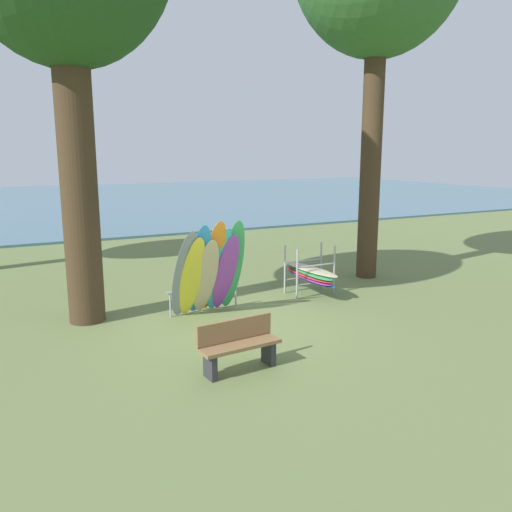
% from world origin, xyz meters
% --- Properties ---
extents(ground_plane, '(80.00, 80.00, 0.00)m').
position_xyz_m(ground_plane, '(0.00, 0.00, 0.00)').
color(ground_plane, olive).
extents(lake_water, '(80.00, 36.00, 0.10)m').
position_xyz_m(lake_water, '(0.00, 29.96, 0.05)').
color(lake_water, '#477084').
rests_on(lake_water, ground).
extents(leaning_board_pile, '(1.79, 1.12, 2.18)m').
position_xyz_m(leaning_board_pile, '(-0.14, 0.83, 1.00)').
color(leaning_board_pile, gray).
rests_on(leaning_board_pile, ground).
extents(board_storage_rack, '(1.15, 2.13, 1.25)m').
position_xyz_m(board_storage_rack, '(2.82, 1.38, 0.52)').
color(board_storage_rack, '#9EA0A5').
rests_on(board_storage_rack, ground).
extents(park_bench, '(1.43, 0.54, 0.85)m').
position_xyz_m(park_bench, '(-0.80, -2.11, 0.45)').
color(park_bench, '#2D2D33').
rests_on(park_bench, ground).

